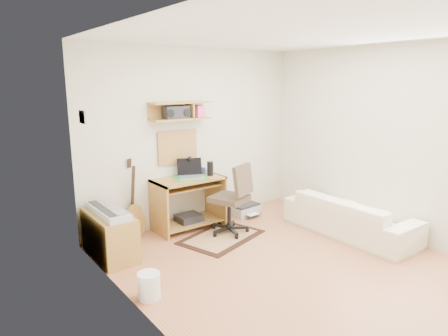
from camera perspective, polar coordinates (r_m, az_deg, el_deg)
floor at (r=4.87m, az=9.10°, el=-13.56°), size 3.60×4.00×0.01m
ceiling at (r=4.42m, az=10.31°, el=18.57°), size 3.60×4.00×0.01m
back_wall at (r=6.00m, az=-4.33°, el=4.55°), size 3.60×0.01×2.60m
left_wall at (r=3.41m, az=-11.76°, el=-1.68°), size 0.01×4.00×2.60m
right_wall at (r=5.89m, az=21.92°, el=3.54°), size 0.01×4.00×2.60m
wall_shelf at (r=5.69m, az=-6.26°, el=8.14°), size 0.90×0.25×0.26m
cork_board at (r=5.85m, az=-6.66°, el=3.00°), size 0.64×0.03×0.49m
wall_photo at (r=4.74m, az=-19.62°, el=6.90°), size 0.02×0.20×0.15m
desk at (r=5.82m, az=-5.10°, el=-5.05°), size 1.00×0.55×0.75m
laptop at (r=5.69m, az=-4.78°, el=-0.11°), size 0.47×0.47×0.27m
speaker at (r=5.84m, az=-1.99°, el=-0.07°), size 0.09×0.09×0.21m
desk_lamp at (r=5.88m, az=-4.75°, el=0.37°), size 0.10×0.10×0.29m
pencil_cup at (r=5.97m, az=-2.98°, el=-0.37°), size 0.07×0.07×0.10m
boombox at (r=5.65m, az=-6.90°, el=7.89°), size 0.36×0.17×0.19m
rug at (r=5.57m, az=-0.38°, el=-9.85°), size 1.29×1.04×0.01m
task_chair at (r=5.56m, az=0.75°, el=-4.38°), size 0.68×0.68×1.02m
cabinet at (r=5.11m, az=-16.12°, el=-9.21°), size 0.40×0.90×0.55m
music_keyboard at (r=5.01m, az=-16.34°, el=-5.88°), size 0.27×0.86×0.07m
guitar at (r=5.54m, az=-12.71°, el=-4.33°), size 0.30×0.20×1.10m
waste_basket at (r=4.16m, az=-10.71°, el=-16.26°), size 0.29×0.29×0.27m
printer at (r=6.46m, az=2.81°, el=-5.93°), size 0.49×0.39×0.17m
sofa at (r=5.83m, az=17.65°, el=-5.70°), size 0.54×1.86×0.73m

